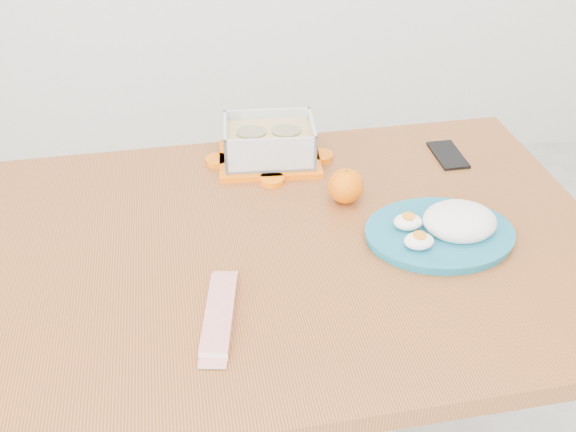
{
  "coord_description": "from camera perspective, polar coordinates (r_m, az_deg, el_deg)",
  "views": [
    {
      "loc": [
        -0.27,
        -0.75,
        1.49
      ],
      "look_at": [
        -0.18,
        0.18,
        0.81
      ],
      "focal_mm": 40.0,
      "sensor_mm": 36.0,
      "label": 1
    }
  ],
  "objects": [
    {
      "name": "dining_table",
      "position": [
        1.26,
        0.0,
        -5.84
      ],
      "size": [
        1.27,
        0.91,
        0.75
      ],
      "rotation": [
        0.0,
        0.0,
        0.09
      ],
      "color": "#A4542E",
      "rests_on": "ground"
    },
    {
      "name": "food_container",
      "position": [
        1.41,
        -1.68,
        6.51
      ],
      "size": [
        0.22,
        0.17,
        0.09
      ],
      "rotation": [
        0.0,
        0.0,
        -0.01
      ],
      "color": "#FF6C07",
      "rests_on": "dining_table"
    },
    {
      "name": "orange_fruit",
      "position": [
        1.29,
        5.15,
        2.67
      ],
      "size": [
        0.07,
        0.07,
        0.07
      ],
      "primitive_type": "sphere",
      "color": "#F14A04",
      "rests_on": "dining_table"
    },
    {
      "name": "rice_plate",
      "position": [
        1.23,
        13.9,
        -0.94
      ],
      "size": [
        0.28,
        0.28,
        0.07
      ],
      "rotation": [
        0.0,
        0.0,
        0.0
      ],
      "color": "#186884",
      "rests_on": "dining_table"
    },
    {
      "name": "candy_bar",
      "position": [
        1.05,
        -6.12,
        -8.66
      ],
      "size": [
        0.06,
        0.18,
        0.02
      ],
      "primitive_type": "cube",
      "rotation": [
        0.0,
        0.0,
        1.46
      ],
      "color": "#B80A09",
      "rests_on": "dining_table"
    },
    {
      "name": "smartphone",
      "position": [
        1.5,
        14.04,
        5.29
      ],
      "size": [
        0.07,
        0.12,
        0.01
      ],
      "primitive_type": "cube",
      "rotation": [
        0.0,
        0.0,
        0.07
      ],
      "color": "black",
      "rests_on": "dining_table"
    }
  ]
}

